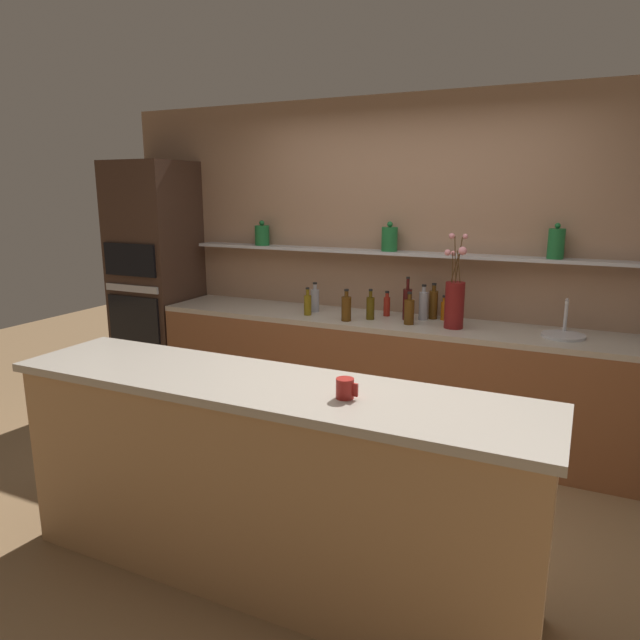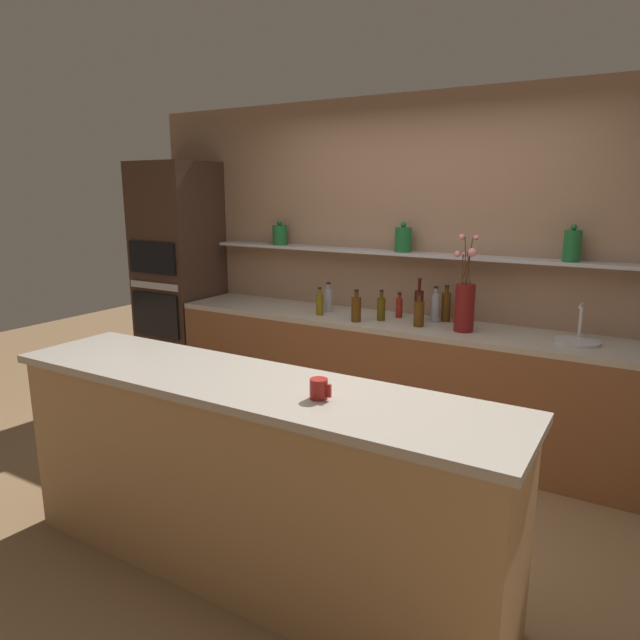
% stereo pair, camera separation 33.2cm
% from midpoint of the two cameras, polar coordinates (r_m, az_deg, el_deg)
% --- Properties ---
extents(ground_plane, '(12.00, 12.00, 0.00)m').
position_cam_midpoint_polar(ground_plane, '(3.62, 2.61, -18.51)').
color(ground_plane, olive).
extents(back_wall_unit, '(5.20, 0.28, 2.60)m').
position_cam_midpoint_polar(back_wall_unit, '(4.60, 12.25, 5.30)').
color(back_wall_unit, '#937056').
rests_on(back_wall_unit, ground_plane).
extents(back_counter_unit, '(3.66, 0.62, 0.92)m').
position_cam_midpoint_polar(back_counter_unit, '(4.49, 9.15, -5.80)').
color(back_counter_unit, brown).
rests_on(back_counter_unit, ground_plane).
extents(island_counter, '(2.61, 0.61, 1.02)m').
position_cam_midpoint_polar(island_counter, '(2.87, -3.78, -15.66)').
color(island_counter, tan).
rests_on(island_counter, ground_plane).
extents(oven_tower, '(0.66, 0.64, 2.14)m').
position_cam_midpoint_polar(oven_tower, '(5.50, -12.24, 4.01)').
color(oven_tower, '#3D281E').
rests_on(oven_tower, ground_plane).
extents(flower_vase, '(0.16, 0.15, 0.68)m').
position_cam_midpoint_polar(flower_vase, '(4.11, 16.53, 1.54)').
color(flower_vase, maroon).
rests_on(flower_vase, back_counter_unit).
extents(sink_fixture, '(0.28, 0.28, 0.25)m').
position_cam_midpoint_polar(sink_fixture, '(4.10, 26.48, -1.76)').
color(sink_fixture, '#B7B7BC').
rests_on(sink_fixture, back_counter_unit).
extents(bottle_oil_0, '(0.06, 0.06, 0.22)m').
position_cam_midpoint_polar(bottle_oil_0, '(4.49, 2.09, 1.58)').
color(bottle_oil_0, brown).
rests_on(bottle_oil_0, back_counter_unit).
extents(bottle_spirit_1, '(0.07, 0.07, 0.24)m').
position_cam_midpoint_polar(bottle_spirit_1, '(4.20, 12.12, 0.65)').
color(bottle_spirit_1, '#4C2D0C').
rests_on(bottle_spirit_1, back_counter_unit).
extents(bottle_spirit_2, '(0.07, 0.07, 0.24)m').
position_cam_midpoint_polar(bottle_spirit_2, '(4.62, 2.89, 2.02)').
color(bottle_spirit_2, gray).
rests_on(bottle_spirit_2, back_counter_unit).
extents(bottle_spirit_3, '(0.07, 0.07, 0.27)m').
position_cam_midpoint_polar(bottle_spirit_3, '(4.36, 13.61, 1.24)').
color(bottle_spirit_3, gray).
rests_on(bottle_spirit_3, back_counter_unit).
extents(bottle_sauce_4, '(0.05, 0.05, 0.20)m').
position_cam_midpoint_polar(bottle_sauce_4, '(4.47, 10.04, 1.29)').
color(bottle_sauce_4, maroon).
rests_on(bottle_sauce_4, back_counter_unit).
extents(bottle_sauce_5, '(0.05, 0.05, 0.19)m').
position_cam_midpoint_polar(bottle_sauce_5, '(4.38, 15.63, 0.74)').
color(bottle_sauce_5, '#9E4C0A').
rests_on(bottle_sauce_5, back_counter_unit).
extents(bottle_spirit_6, '(0.07, 0.07, 0.24)m').
position_cam_midpoint_polar(bottle_spirit_6, '(4.28, 5.87, 1.12)').
color(bottle_spirit_6, '#4C2D0C').
rests_on(bottle_spirit_6, back_counter_unit).
extents(bottle_spirit_7, '(0.07, 0.07, 0.27)m').
position_cam_midpoint_polar(bottle_spirit_7, '(4.41, 14.62, 1.33)').
color(bottle_spirit_7, '#4C2D0C').
rests_on(bottle_spirit_7, back_counter_unit).
extents(bottle_oil_8, '(0.06, 0.06, 0.23)m').
position_cam_midpoint_polar(bottle_oil_8, '(4.34, 8.33, 1.13)').
color(bottle_oil_8, '#47380A').
rests_on(bottle_oil_8, back_counter_unit).
extents(bottle_wine_9, '(0.07, 0.07, 0.33)m').
position_cam_midpoint_polar(bottle_wine_9, '(4.34, 12.02, 1.44)').
color(bottle_wine_9, '#380C0C').
rests_on(bottle_wine_9, back_counter_unit).
extents(coffee_mug, '(0.10, 0.08, 0.09)m').
position_cam_midpoint_polar(coffee_mug, '(2.42, 3.86, -6.94)').
color(coffee_mug, maroon).
rests_on(coffee_mug, island_counter).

